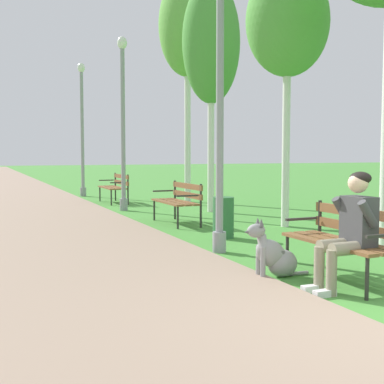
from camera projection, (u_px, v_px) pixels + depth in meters
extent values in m
cube|color=brown|center=(325.00, 243.00, 5.59)|extent=(0.14, 1.50, 0.04)
cube|color=brown|center=(338.00, 242.00, 5.66)|extent=(0.14, 1.50, 0.04)
cube|color=brown|center=(350.00, 241.00, 5.73)|extent=(0.14, 1.50, 0.04)
cube|color=brown|center=(358.00, 228.00, 5.76)|extent=(0.04, 1.50, 0.11)
cube|color=brown|center=(358.00, 213.00, 5.74)|extent=(0.04, 1.50, 0.11)
cylinder|color=#2D2B28|center=(287.00, 252.00, 6.23)|extent=(0.04, 0.04, 0.45)
cylinder|color=#2D2B28|center=(320.00, 234.00, 6.40)|extent=(0.04, 0.04, 0.85)
cube|color=#2D2B28|center=(301.00, 219.00, 6.28)|extent=(0.45, 0.04, 0.03)
cylinder|color=#2D2B28|center=(367.00, 278.00, 4.96)|extent=(0.04, 0.04, 0.45)
cube|color=#2D2B28|center=(384.00, 235.00, 5.01)|extent=(0.45, 0.04, 0.03)
cube|color=brown|center=(166.00, 202.00, 10.28)|extent=(0.14, 1.50, 0.04)
cube|color=brown|center=(174.00, 202.00, 10.35)|extent=(0.14, 1.50, 0.04)
cube|color=brown|center=(182.00, 202.00, 10.42)|extent=(0.14, 1.50, 0.04)
cube|color=brown|center=(187.00, 195.00, 10.45)|extent=(0.04, 1.50, 0.11)
cube|color=brown|center=(187.00, 186.00, 10.43)|extent=(0.04, 1.50, 0.11)
cylinder|color=#2D2B28|center=(154.00, 210.00, 10.92)|extent=(0.04, 0.04, 0.45)
cylinder|color=#2D2B28|center=(175.00, 200.00, 11.09)|extent=(0.04, 0.04, 0.85)
cube|color=#2D2B28|center=(163.00, 191.00, 10.97)|extent=(0.45, 0.04, 0.03)
cylinder|color=#2D2B28|center=(178.00, 217.00, 9.65)|extent=(0.04, 0.04, 0.45)
cylinder|color=#2D2B28|center=(201.00, 206.00, 9.83)|extent=(0.04, 0.04, 0.85)
cube|color=#2D2B28|center=(187.00, 196.00, 9.70)|extent=(0.45, 0.04, 0.03)
cube|color=brown|center=(106.00, 188.00, 14.66)|extent=(0.14, 1.50, 0.04)
cube|color=brown|center=(112.00, 188.00, 14.73)|extent=(0.14, 1.50, 0.04)
cube|color=brown|center=(118.00, 187.00, 14.80)|extent=(0.14, 1.50, 0.04)
cube|color=brown|center=(121.00, 183.00, 14.83)|extent=(0.04, 1.50, 0.11)
cube|color=brown|center=(121.00, 176.00, 14.81)|extent=(0.04, 1.50, 0.11)
cylinder|color=#2D2B28|center=(100.00, 194.00, 15.30)|extent=(0.04, 0.04, 0.45)
cylinder|color=#2D2B28|center=(115.00, 187.00, 15.47)|extent=(0.04, 0.04, 0.85)
cube|color=#2D2B28|center=(106.00, 180.00, 15.35)|extent=(0.45, 0.04, 0.03)
cylinder|color=#2D2B28|center=(111.00, 197.00, 14.03)|extent=(0.04, 0.04, 0.45)
cylinder|color=#2D2B28|center=(128.00, 190.00, 14.21)|extent=(0.04, 0.04, 0.85)
cube|color=#2D2B28|center=(118.00, 183.00, 14.08)|extent=(0.45, 0.04, 0.03)
cylinder|color=gray|center=(336.00, 245.00, 5.37)|extent=(0.42, 0.14, 0.14)
cylinder|color=gray|center=(319.00, 269.00, 5.30)|extent=(0.11, 0.11, 0.47)
cube|color=silver|center=(312.00, 288.00, 5.28)|extent=(0.24, 0.09, 0.07)
cylinder|color=gray|center=(349.00, 248.00, 5.18)|extent=(0.42, 0.14, 0.14)
cylinder|color=gray|center=(331.00, 273.00, 5.12)|extent=(0.11, 0.11, 0.47)
cube|color=silver|center=(325.00, 293.00, 5.10)|extent=(0.24, 0.09, 0.07)
cube|color=#3F3F42|center=(359.00, 221.00, 5.34)|extent=(0.22, 0.36, 0.52)
cylinder|color=#3F3F42|center=(342.00, 210.00, 5.49)|extent=(0.25, 0.09, 0.30)
cylinder|color=#3F3F42|center=(368.00, 214.00, 5.12)|extent=(0.25, 0.09, 0.30)
sphere|color=beige|center=(358.00, 183.00, 5.30)|extent=(0.21, 0.21, 0.21)
ellipsoid|color=black|center=(360.00, 178.00, 5.31)|extent=(0.22, 0.23, 0.14)
ellipsoid|color=gray|center=(282.00, 263.00, 5.92)|extent=(0.38, 0.31, 0.32)
ellipsoid|color=gray|center=(271.00, 253.00, 5.86)|extent=(0.52, 0.26, 0.48)
ellipsoid|color=#595959|center=(275.00, 250.00, 5.87)|extent=(0.37, 0.22, 0.27)
cylinder|color=gray|center=(258.00, 261.00, 5.88)|extent=(0.06, 0.06, 0.38)
cylinder|color=gray|center=(263.00, 263.00, 5.77)|extent=(0.06, 0.06, 0.38)
cylinder|color=gray|center=(262.00, 242.00, 5.82)|extent=(0.12, 0.18, 0.19)
ellipsoid|color=gray|center=(256.00, 231.00, 5.78)|extent=(0.23, 0.16, 0.16)
cone|color=#595959|center=(248.00, 232.00, 5.75)|extent=(0.11, 0.10, 0.09)
cone|color=#595959|center=(258.00, 221.00, 5.83)|extent=(0.06, 0.06, 0.09)
cone|color=#595959|center=(261.00, 222.00, 5.74)|extent=(0.06, 0.06, 0.09)
cylinder|color=gray|center=(297.00, 273.00, 5.99)|extent=(0.28, 0.07, 0.04)
cylinder|color=gray|center=(219.00, 242.00, 7.40)|extent=(0.20, 0.20, 0.30)
cylinder|color=gray|center=(220.00, 110.00, 7.25)|extent=(0.11, 0.11, 4.13)
cylinder|color=gray|center=(124.00, 205.00, 12.80)|extent=(0.20, 0.20, 0.30)
cylinder|color=gray|center=(123.00, 130.00, 12.65)|extent=(0.11, 0.11, 4.04)
ellipsoid|color=silver|center=(122.00, 43.00, 12.49)|extent=(0.24, 0.24, 0.32)
cylinder|color=gray|center=(83.00, 192.00, 17.06)|extent=(0.20, 0.20, 0.30)
cylinder|color=gray|center=(82.00, 134.00, 16.92)|extent=(0.11, 0.11, 4.14)
ellipsoid|color=silver|center=(81.00, 68.00, 16.75)|extent=(0.24, 0.24, 0.32)
cylinder|color=silver|center=(286.00, 142.00, 9.86)|extent=(0.15, 0.15, 3.33)
ellipsoid|color=#569E42|center=(288.00, 21.00, 9.69)|extent=(1.64, 1.49, 2.09)
cylinder|color=silver|center=(211.00, 146.00, 12.42)|extent=(0.16, 0.16, 3.24)
ellipsoid|color=#4C933D|center=(211.00, 42.00, 12.23)|extent=(1.43, 1.28, 2.97)
cylinder|color=silver|center=(188.00, 130.00, 14.98)|extent=(0.18, 0.18, 4.27)
ellipsoid|color=#66A847|center=(188.00, 25.00, 14.75)|extent=(1.68, 1.78, 2.97)
cylinder|color=#2D6638|center=(223.00, 218.00, 8.63)|extent=(0.36, 0.36, 0.70)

